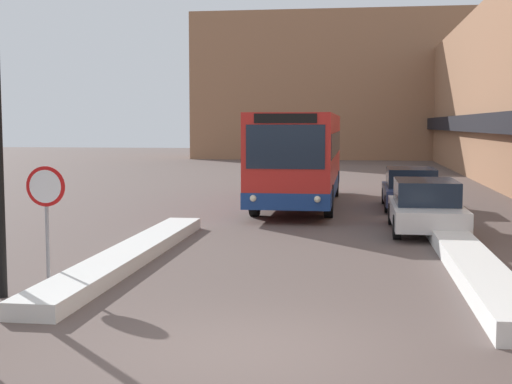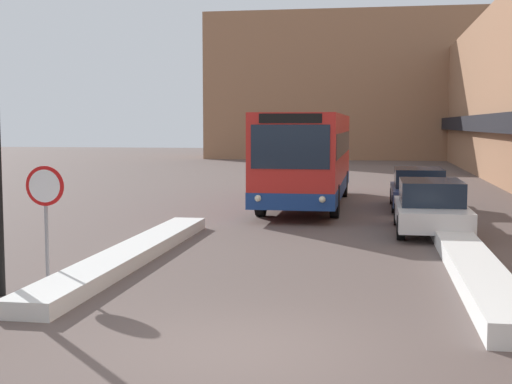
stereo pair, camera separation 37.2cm
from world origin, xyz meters
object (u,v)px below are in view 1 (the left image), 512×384
city_bus (300,156)px  stop_sign (46,199)px  street_lamp (11,69)px  parked_car_front (426,206)px  parked_car_back (411,188)px

city_bus → stop_sign: 14.12m
city_bus → street_lamp: bearing=-103.9°
city_bus → parked_car_front: bearing=-56.8°
parked_car_back → stop_sign: size_ratio=1.99×
city_bus → parked_car_front: (3.99, -6.11, -1.08)m
parked_car_front → street_lamp: bearing=-131.2°
city_bus → parked_car_back: size_ratio=2.54×
stop_sign → street_lamp: street_lamp is taller
parked_car_front → stop_sign: bearing=-135.7°
city_bus → parked_car_back: bearing=-6.5°
city_bus → parked_car_back: city_bus is taller
parked_car_front → city_bus: bearing=123.2°
parked_car_front → parked_car_back: 5.65m
city_bus → street_lamp: street_lamp is taller
parked_car_front → parked_car_back: parked_car_front is taller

